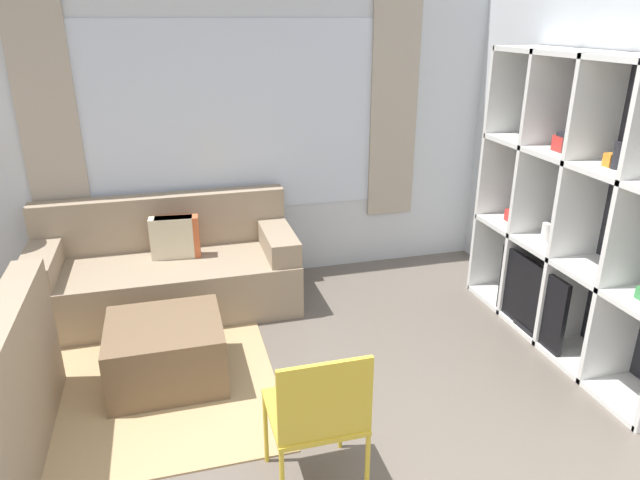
{
  "coord_description": "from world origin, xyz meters",
  "views": [
    {
      "loc": [
        -0.57,
        -1.75,
        2.26
      ],
      "look_at": [
        0.37,
        1.72,
        0.85
      ],
      "focal_mm": 32.0,
      "sensor_mm": 36.0,
      "label": 1
    }
  ],
  "objects_px": {
    "ottoman": "(166,352)",
    "shelving_unit": "(582,214)",
    "couch_main": "(168,271)",
    "folding_chair": "(318,412)"
  },
  "relations": [
    {
      "from": "ottoman",
      "to": "folding_chair",
      "type": "bearing_deg",
      "value": -60.05
    },
    {
      "from": "couch_main",
      "to": "folding_chair",
      "type": "relative_size",
      "value": 2.38
    },
    {
      "from": "couch_main",
      "to": "ottoman",
      "type": "bearing_deg",
      "value": -92.3
    },
    {
      "from": "shelving_unit",
      "to": "couch_main",
      "type": "xyz_separation_m",
      "value": [
        -2.79,
        1.34,
        -0.68
      ]
    },
    {
      "from": "ottoman",
      "to": "shelving_unit",
      "type": "bearing_deg",
      "value": -5.38
    },
    {
      "from": "ottoman",
      "to": "couch_main",
      "type": "bearing_deg",
      "value": 87.7
    },
    {
      "from": "couch_main",
      "to": "folding_chair",
      "type": "distance_m",
      "value": 2.39
    },
    {
      "from": "couch_main",
      "to": "folding_chair",
      "type": "height_order",
      "value": "couch_main"
    },
    {
      "from": "shelving_unit",
      "to": "couch_main",
      "type": "height_order",
      "value": "shelving_unit"
    },
    {
      "from": "shelving_unit",
      "to": "ottoman",
      "type": "bearing_deg",
      "value": 174.62
    }
  ]
}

